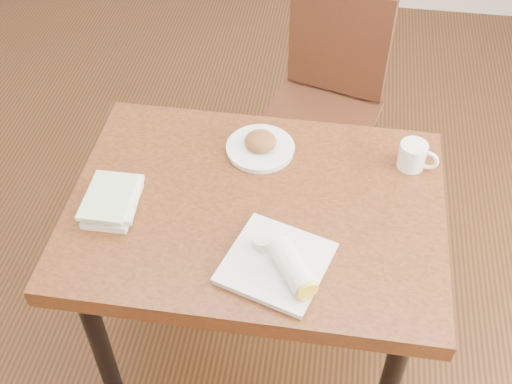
# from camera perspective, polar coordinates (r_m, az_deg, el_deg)

# --- Properties ---
(ground) EXTENTS (4.00, 5.00, 0.01)m
(ground) POSITION_cam_1_polar(r_m,az_deg,el_deg) (2.46, -0.00, -13.09)
(ground) COLOR #472814
(ground) RESTS_ON ground
(table) EXTENTS (1.09, 0.79, 0.75)m
(table) POSITION_cam_1_polar(r_m,az_deg,el_deg) (1.92, -0.00, -2.90)
(table) COLOR brown
(table) RESTS_ON ground
(chair_far) EXTENTS (0.52, 0.52, 0.95)m
(chair_far) POSITION_cam_1_polar(r_m,az_deg,el_deg) (2.58, 6.25, 8.61)
(chair_far) COLOR #451F13
(chair_far) RESTS_ON ground
(plate_scone) EXTENTS (0.21, 0.21, 0.07)m
(plate_scone) POSITION_cam_1_polar(r_m,az_deg,el_deg) (2.00, 0.39, 4.13)
(plate_scone) COLOR white
(plate_scone) RESTS_ON table
(coffee_mug) EXTENTS (0.12, 0.08, 0.08)m
(coffee_mug) POSITION_cam_1_polar(r_m,az_deg,el_deg) (1.99, 13.84, 3.20)
(coffee_mug) COLOR white
(coffee_mug) RESTS_ON table
(plate_burrito) EXTENTS (0.32, 0.32, 0.09)m
(plate_burrito) POSITION_cam_1_polar(r_m,az_deg,el_deg) (1.68, 2.25, -6.42)
(plate_burrito) COLOR white
(plate_burrito) RESTS_ON table
(book_stack) EXTENTS (0.15, 0.20, 0.05)m
(book_stack) POSITION_cam_1_polar(r_m,az_deg,el_deg) (1.87, -12.63, -0.74)
(book_stack) COLOR white
(book_stack) RESTS_ON table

